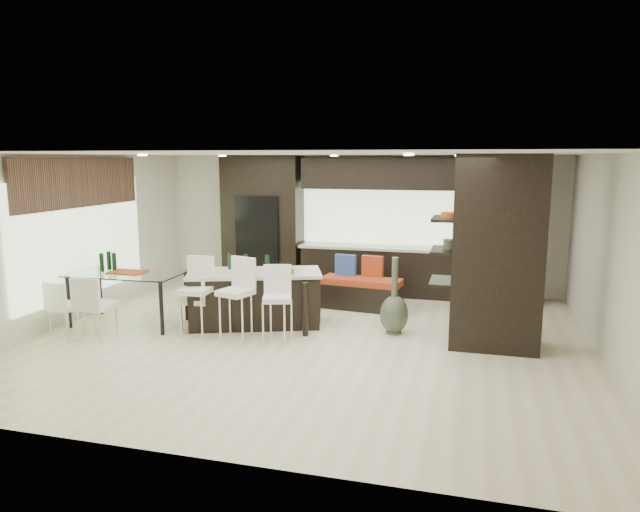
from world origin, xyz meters
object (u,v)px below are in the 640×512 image
(kitchen_island, at_px, (255,298))
(chair_end, at_px, (196,304))
(floor_vase, at_px, (394,296))
(stool_left, at_px, (196,305))
(bench, at_px, (361,293))
(dining_table, at_px, (129,298))
(stool_right, at_px, (277,312))
(stool_mid, at_px, (236,307))
(chair_far, at_px, (66,310))
(chair_near, at_px, (97,310))

(kitchen_island, distance_m, chair_end, 0.93)
(kitchen_island, relative_size, floor_vase, 1.77)
(stool_left, relative_size, bench, 0.68)
(stool_left, distance_m, dining_table, 1.37)
(bench, bearing_deg, stool_left, -126.98)
(bench, bearing_deg, stool_right, -103.75)
(stool_mid, bearing_deg, bench, 73.84)
(stool_mid, height_order, chair_far, stool_mid)
(chair_end, bearing_deg, chair_near, 117.37)
(stool_left, relative_size, floor_vase, 0.82)
(stool_mid, xyz_separation_m, dining_table, (-1.97, 0.28, -0.06))
(kitchen_island, distance_m, chair_far, 2.82)
(kitchen_island, bearing_deg, bench, 24.89)
(stool_mid, xyz_separation_m, floor_vase, (2.21, 0.89, 0.10))
(stool_right, xyz_separation_m, bench, (0.81, 2.18, -0.18))
(stool_right, xyz_separation_m, chair_end, (-1.43, 0.27, -0.04))
(stool_mid, relative_size, chair_far, 1.25)
(stool_mid, xyz_separation_m, chair_end, (-0.79, 0.28, -0.08))
(stool_right, height_order, bench, stool_right)
(stool_mid, height_order, stool_right, stool_mid)
(stool_right, bearing_deg, bench, 53.25)
(kitchen_island, xyz_separation_m, dining_table, (-1.97, -0.48, -0.01))
(chair_end, bearing_deg, kitchen_island, -66.05)
(kitchen_island, xyz_separation_m, bench, (1.45, 1.43, -0.16))
(bench, distance_m, chair_end, 2.95)
(floor_vase, bearing_deg, chair_end, -168.58)
(floor_vase, bearing_deg, bench, 120.29)
(floor_vase, height_order, dining_table, floor_vase)
(kitchen_island, xyz_separation_m, stool_mid, (0.00, -0.76, 0.05))
(stool_left, bearing_deg, chair_end, 117.75)
(stool_mid, bearing_deg, stool_left, -163.06)
(bench, height_order, chair_far, chair_far)
(dining_table, bearing_deg, chair_far, -126.96)
(kitchen_island, bearing_deg, dining_table, 173.82)
(stool_mid, distance_m, stool_right, 0.64)
(dining_table, height_order, chair_end, dining_table)
(stool_mid, relative_size, stool_right, 1.08)
(floor_vase, xyz_separation_m, chair_far, (-4.73, -1.39, -0.20))
(chair_far, bearing_deg, stool_mid, 19.15)
(kitchen_island, bearing_deg, stool_right, -69.30)
(chair_far, bearing_deg, dining_table, 62.94)
(dining_table, xyz_separation_m, chair_near, (0.00, -0.81, 0.02))
(dining_table, bearing_deg, chair_end, -2.02)
(stool_mid, xyz_separation_m, chair_far, (-2.52, -0.50, -0.10))
(kitchen_island, relative_size, chair_end, 2.53)
(stool_right, bearing_deg, kitchen_island, 114.12)
(stool_right, relative_size, chair_end, 1.10)
(stool_right, height_order, floor_vase, floor_vase)
(kitchen_island, height_order, stool_right, stool_right)
(kitchen_island, height_order, chair_end, kitchen_island)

